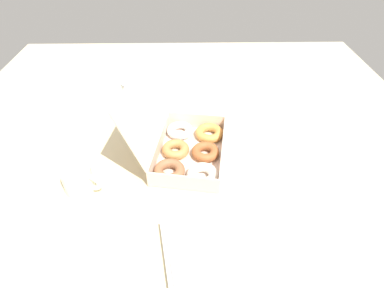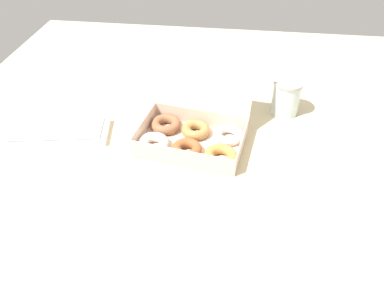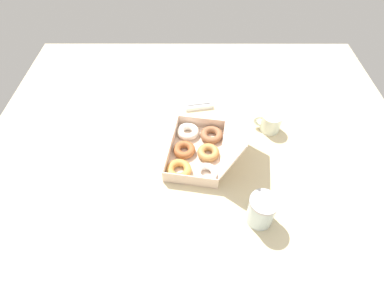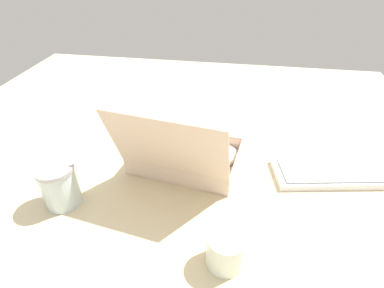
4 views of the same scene
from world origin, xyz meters
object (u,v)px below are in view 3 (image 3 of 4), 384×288
(coffee_mug, at_px, (270,122))
(keyboard, at_px, (192,81))
(donut_box, at_px, (200,149))
(glass_jar, at_px, (261,210))

(coffee_mug, bearing_deg, keyboard, -134.78)
(keyboard, bearing_deg, donut_box, 4.13)
(keyboard, xyz_separation_m, coffee_mug, (0.33, 0.34, 0.03))
(coffee_mug, height_order, glass_jar, glass_jar)
(keyboard, bearing_deg, glass_jar, 16.85)
(keyboard, distance_m, glass_jar, 0.80)
(glass_jar, bearing_deg, donut_box, -145.51)
(glass_jar, bearing_deg, keyboard, -163.15)
(donut_box, xyz_separation_m, glass_jar, (0.29, 0.20, 0.03))
(keyboard, bearing_deg, coffee_mug, 45.22)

